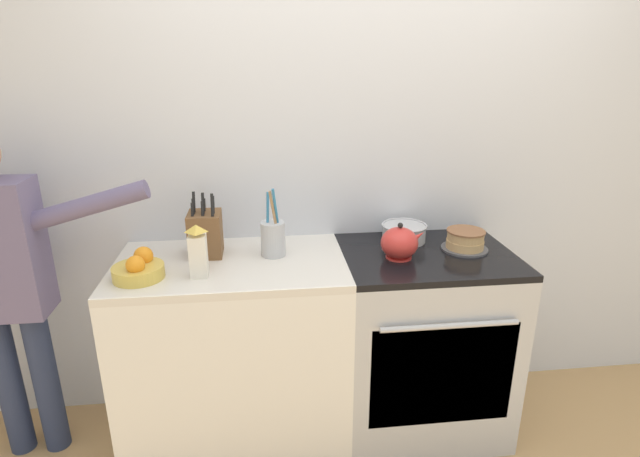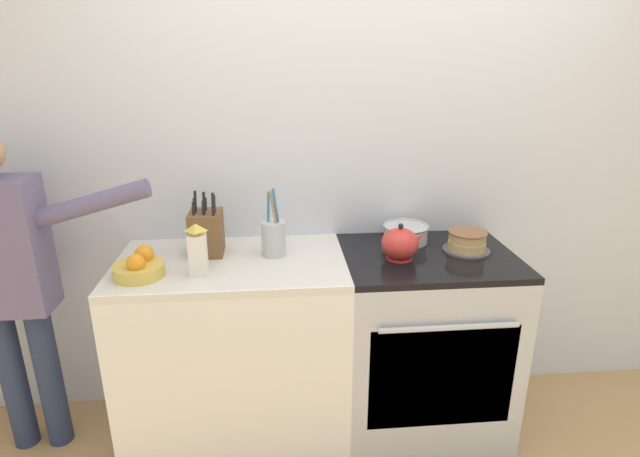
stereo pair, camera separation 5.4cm
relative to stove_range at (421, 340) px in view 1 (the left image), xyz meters
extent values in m
cube|color=silver|center=(-0.25, 0.33, 0.84)|extent=(8.00, 0.04, 2.60)
cube|color=white|center=(-0.90, 0.00, -0.02)|extent=(1.02, 0.62, 0.89)
cube|color=silver|center=(-0.90, 0.00, 0.45)|extent=(1.02, 0.62, 0.03)
cube|color=#B7BABF|center=(0.00, 0.00, -0.02)|extent=(0.79, 0.62, 0.90)
cube|color=black|center=(0.00, -0.30, 0.01)|extent=(0.65, 0.01, 0.49)
cylinder|color=#B7BABF|center=(0.00, -0.33, 0.27)|extent=(0.59, 0.02, 0.02)
cube|color=black|center=(0.00, 0.00, 0.45)|extent=(0.79, 0.62, 0.03)
cylinder|color=#4C4C51|center=(0.18, 0.02, 0.47)|extent=(0.22, 0.22, 0.01)
cylinder|color=tan|center=(0.18, 0.02, 0.49)|extent=(0.17, 0.17, 0.04)
cylinder|color=tan|center=(0.18, 0.02, 0.53)|extent=(0.17, 0.17, 0.04)
cylinder|color=brown|center=(0.18, 0.02, 0.56)|extent=(0.18, 0.18, 0.01)
cylinder|color=red|center=(-0.15, -0.04, 0.47)|extent=(0.12, 0.12, 0.01)
ellipsoid|color=red|center=(-0.15, -0.04, 0.54)|extent=(0.17, 0.17, 0.14)
cone|color=red|center=(-0.07, -0.04, 0.56)|extent=(0.08, 0.04, 0.07)
sphere|color=black|center=(-0.15, -0.04, 0.62)|extent=(0.02, 0.02, 0.02)
cylinder|color=#B7BABF|center=(-0.07, 0.17, 0.50)|extent=(0.21, 0.21, 0.08)
torus|color=#B7BABF|center=(-0.07, 0.17, 0.55)|extent=(0.22, 0.22, 0.01)
cube|color=brown|center=(-1.01, 0.10, 0.56)|extent=(0.14, 0.16, 0.20)
cylinder|color=black|center=(-1.06, 0.06, 0.69)|extent=(0.01, 0.03, 0.06)
cylinder|color=black|center=(-1.01, 0.06, 0.69)|extent=(0.01, 0.03, 0.06)
cylinder|color=black|center=(-0.97, 0.06, 0.71)|extent=(0.01, 0.04, 0.10)
cylinder|color=black|center=(-1.06, 0.10, 0.70)|extent=(0.01, 0.03, 0.07)
cylinder|color=black|center=(-1.01, 0.09, 0.71)|extent=(0.01, 0.04, 0.09)
cylinder|color=black|center=(-0.97, 0.10, 0.70)|extent=(0.01, 0.04, 0.08)
cylinder|color=black|center=(-1.06, 0.13, 0.71)|extent=(0.01, 0.04, 0.09)
cylinder|color=black|center=(-1.01, 0.14, 0.69)|extent=(0.01, 0.03, 0.06)
cylinder|color=#B7BABF|center=(-0.71, 0.06, 0.54)|extent=(0.11, 0.11, 0.16)
cylinder|color=#A37A51|center=(-0.70, 0.04, 0.65)|extent=(0.05, 0.03, 0.25)
cylinder|color=teal|center=(-0.69, 0.05, 0.65)|extent=(0.04, 0.06, 0.26)
cylinder|color=teal|center=(-0.73, 0.07, 0.64)|extent=(0.02, 0.05, 0.24)
cylinder|color=gold|center=(-1.26, -0.13, 0.49)|extent=(0.21, 0.21, 0.05)
sphere|color=orange|center=(-1.25, -0.07, 0.54)|extent=(0.08, 0.08, 0.08)
sphere|color=orange|center=(-1.26, -0.16, 0.54)|extent=(0.07, 0.07, 0.07)
cube|color=white|center=(-1.02, -0.13, 0.55)|extent=(0.07, 0.07, 0.18)
pyramid|color=#E0BC4C|center=(-1.02, -0.13, 0.67)|extent=(0.07, 0.07, 0.03)
cylinder|color=#283351|center=(-1.94, 0.02, -0.10)|extent=(0.11, 0.11, 0.72)
cylinder|color=#283351|center=(-1.78, 0.02, -0.10)|extent=(0.11, 0.11, 0.72)
cylinder|color=slate|center=(-1.47, 0.02, 0.74)|extent=(0.51, 0.08, 0.21)
camera|label=1|loc=(-0.75, -2.06, 1.32)|focal=28.00mm
camera|label=2|loc=(-0.69, -2.07, 1.32)|focal=28.00mm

